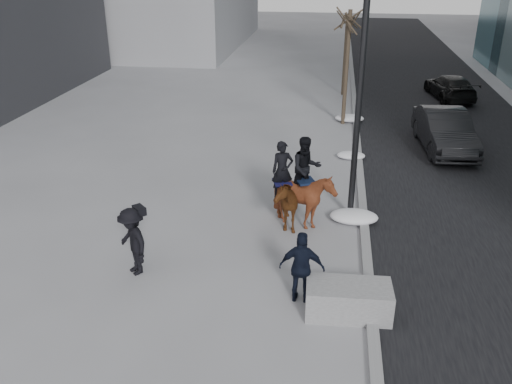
# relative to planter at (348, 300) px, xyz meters

# --- Properties ---
(ground) EXTENTS (120.00, 120.00, 0.00)m
(ground) POSITION_rel_planter_xyz_m (-2.48, 1.74, -0.37)
(ground) COLOR gray
(ground) RESTS_ON ground
(road) EXTENTS (8.00, 90.00, 0.01)m
(road) POSITION_rel_planter_xyz_m (4.52, 11.74, -0.37)
(road) COLOR black
(road) RESTS_ON ground
(curb) EXTENTS (0.25, 90.00, 0.12)m
(curb) POSITION_rel_planter_xyz_m (0.52, 11.74, -0.31)
(curb) COLOR gray
(curb) RESTS_ON ground
(planter) EXTENTS (1.90, 1.01, 0.74)m
(planter) POSITION_rel_planter_xyz_m (0.00, 0.00, 0.00)
(planter) COLOR #959597
(planter) RESTS_ON ground
(car_near) EXTENTS (2.04, 4.91, 1.58)m
(car_near) POSITION_rel_planter_xyz_m (3.89, 11.45, 0.42)
(car_near) COLOR black
(car_near) RESTS_ON ground
(car_far) EXTENTS (2.41, 4.56, 1.26)m
(car_far) POSITION_rel_planter_xyz_m (5.59, 19.89, 0.26)
(car_far) COLOR black
(car_far) RESTS_ON ground
(tree_near) EXTENTS (1.20, 1.20, 5.60)m
(tree_near) POSITION_rel_planter_xyz_m (-0.08, 14.44, 2.43)
(tree_near) COLOR #3A2A22
(tree_near) RESTS_ON ground
(tree_far) EXTENTS (1.20, 1.20, 4.75)m
(tree_far) POSITION_rel_planter_xyz_m (-0.08, 19.95, 2.00)
(tree_far) COLOR #362C20
(tree_far) RESTS_ON ground
(mounted_left) EXTENTS (1.46, 2.11, 2.49)m
(mounted_left) POSITION_rel_planter_xyz_m (-1.90, 4.09, 0.56)
(mounted_left) COLOR #4A2C0E
(mounted_left) RESTS_ON ground
(mounted_right) EXTENTS (1.90, 2.00, 2.68)m
(mounted_right) POSITION_rel_planter_xyz_m (-1.23, 4.05, 0.70)
(mounted_right) COLOR #481F0E
(mounted_right) RESTS_ON ground
(feeder) EXTENTS (1.05, 0.88, 1.75)m
(feeder) POSITION_rel_planter_xyz_m (-1.06, 0.37, 0.51)
(feeder) COLOR black
(feeder) RESTS_ON ground
(camera_crew) EXTENTS (1.26, 1.26, 1.75)m
(camera_crew) POSITION_rel_planter_xyz_m (-5.24, 0.96, 0.51)
(camera_crew) COLOR black
(camera_crew) RESTS_ON ground
(lamppost) EXTENTS (0.25, 0.80, 9.09)m
(lamppost) POSITION_rel_planter_xyz_m (0.12, 4.93, 4.62)
(lamppost) COLOR black
(lamppost) RESTS_ON ground
(snow_piles) EXTENTS (1.42, 15.40, 0.36)m
(snow_piles) POSITION_rel_planter_xyz_m (0.22, 7.17, -0.21)
(snow_piles) COLOR white
(snow_piles) RESTS_ON ground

